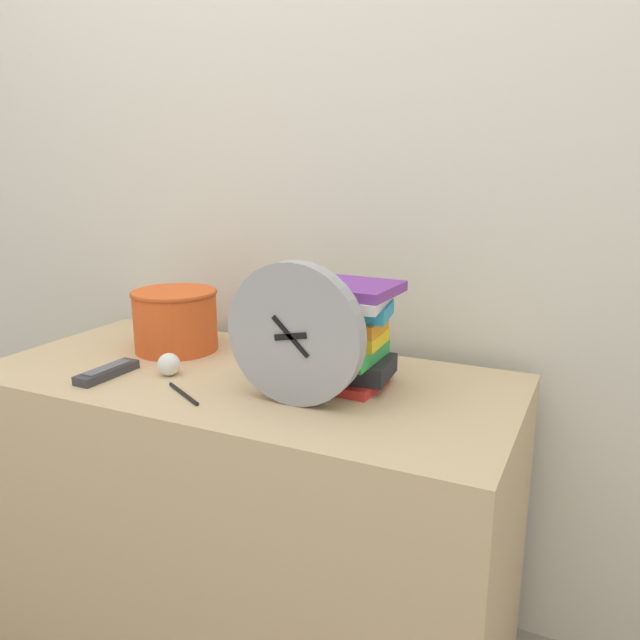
% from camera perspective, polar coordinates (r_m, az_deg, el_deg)
% --- Properties ---
extents(wall_back, '(6.00, 0.04, 2.40)m').
position_cam_1_polar(wall_back, '(1.70, -0.72, 13.83)').
color(wall_back, silver).
rests_on(wall_back, ground_plane).
extents(desk, '(1.24, 0.58, 0.73)m').
position_cam_1_polar(desk, '(1.62, -6.51, -17.35)').
color(desk, tan).
rests_on(desk, ground_plane).
extents(desk_clock, '(0.29, 0.04, 0.29)m').
position_cam_1_polar(desk_clock, '(1.24, -2.34, -1.32)').
color(desk_clock, '#99999E').
rests_on(desk_clock, desk).
extents(book_stack, '(0.26, 0.21, 0.23)m').
position_cam_1_polar(book_stack, '(1.36, 1.77, -1.19)').
color(book_stack, red).
rests_on(book_stack, desk).
extents(basket, '(0.22, 0.22, 0.16)m').
position_cam_1_polar(basket, '(1.66, -13.09, 0.14)').
color(basket, '#E05623').
rests_on(basket, desk).
extents(tv_remote, '(0.05, 0.16, 0.02)m').
position_cam_1_polar(tv_remote, '(1.52, -18.89, -4.51)').
color(tv_remote, '#333338').
rests_on(tv_remote, desk).
extents(crumpled_paper_ball, '(0.05, 0.05, 0.05)m').
position_cam_1_polar(crumpled_paper_ball, '(1.48, -13.65, -3.96)').
color(crumpled_paper_ball, white).
rests_on(crumpled_paper_ball, desk).
extents(pen, '(0.13, 0.08, 0.01)m').
position_cam_1_polar(pen, '(1.35, -12.38, -6.59)').
color(pen, black).
rests_on(pen, desk).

